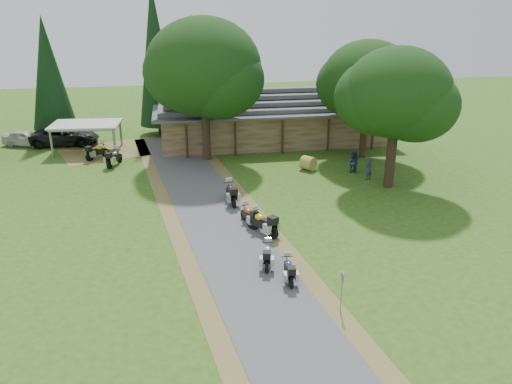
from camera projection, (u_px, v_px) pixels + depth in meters
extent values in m
plane|color=#345116|center=(248.00, 274.00, 23.45)|extent=(120.00, 120.00, 0.00)
plane|color=#48484A|center=(228.00, 238.00, 27.06)|extent=(51.95, 51.95, 0.00)
imported|color=silver|center=(26.00, 136.00, 44.41)|extent=(3.97, 5.71, 1.75)
imported|color=black|center=(64.00, 132.00, 44.54)|extent=(3.05, 6.51, 2.44)
imported|color=#2F3957|center=(369.00, 167.00, 35.78)|extent=(0.67, 0.60, 1.93)
imported|color=#2F3957|center=(352.00, 160.00, 37.32)|extent=(0.64, 0.55, 1.90)
imported|color=#2F3957|center=(355.00, 160.00, 37.51)|extent=(0.44, 0.57, 1.87)
cylinder|color=olive|center=(308.00, 163.00, 38.08)|extent=(1.42, 1.41, 1.05)
cone|color=black|center=(156.00, 61.00, 46.28)|extent=(3.71, 3.71, 13.92)
cone|color=black|center=(49.00, 79.00, 45.21)|extent=(3.91, 3.91, 11.08)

